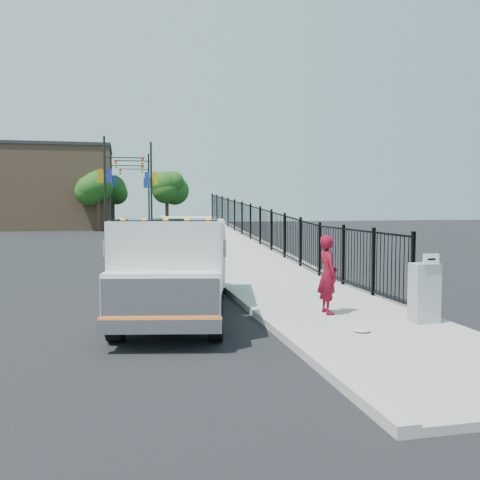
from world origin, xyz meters
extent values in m
plane|color=black|center=(0.00, 0.00, 0.00)|extent=(120.00, 120.00, 0.00)
cube|color=#9E998E|center=(1.93, -2.00, 0.06)|extent=(3.55, 12.00, 0.12)
cube|color=#ADAAA3|center=(0.00, -2.00, 0.08)|extent=(0.30, 12.00, 0.16)
cube|color=#9E998E|center=(2.12, 16.00, 0.00)|extent=(3.95, 24.06, 3.19)
cube|color=black|center=(3.55, 12.00, 0.90)|extent=(0.10, 28.00, 1.80)
cube|color=black|center=(-1.77, -0.47, 0.49)|extent=(2.06, 6.16, 0.20)
cube|color=silver|center=(-2.17, -2.50, 1.39)|extent=(2.45, 2.34, 1.79)
cube|color=silver|center=(-2.38, -3.60, 0.94)|extent=(2.19, 1.02, 0.90)
cube|color=silver|center=(-2.45, -3.93, 0.94)|extent=(2.04, 0.47, 0.76)
cube|color=silver|center=(-2.46, -4.00, 0.49)|extent=(2.14, 0.57, 0.25)
cube|color=orange|center=(-2.46, -4.00, 0.63)|extent=(2.12, 0.46, 0.05)
cube|color=black|center=(-2.21, -2.72, 1.93)|extent=(2.16, 1.53, 0.76)
cube|color=silver|center=(-1.54, 0.67, 1.39)|extent=(2.84, 4.11, 1.53)
cube|color=silver|center=(-3.44, -3.16, 1.79)|extent=(0.06, 0.06, 0.31)
cube|color=silver|center=(-1.24, -3.60, 1.79)|extent=(0.06, 0.06, 0.31)
cube|color=orange|center=(-3.06, -2.87, 2.31)|extent=(0.10, 0.09, 0.05)
cube|color=orange|center=(-2.67, -2.95, 2.31)|extent=(0.10, 0.09, 0.05)
cube|color=orange|center=(-2.27, -3.03, 2.31)|extent=(0.10, 0.09, 0.05)
cube|color=orange|center=(-1.88, -3.11, 2.31)|extent=(0.10, 0.09, 0.05)
cube|color=orange|center=(-1.48, -3.18, 2.31)|extent=(0.10, 0.09, 0.05)
cylinder|color=black|center=(-3.21, -2.93, 0.45)|extent=(0.46, 0.94, 0.90)
cylinder|color=black|center=(-1.36, -3.30, 0.45)|extent=(0.46, 0.94, 0.90)
cylinder|color=black|center=(-2.36, 1.38, 0.45)|extent=(0.46, 0.94, 0.90)
cylinder|color=black|center=(-0.51, 1.02, 0.45)|extent=(0.46, 0.94, 0.90)
cylinder|color=black|center=(-2.17, 2.35, 0.45)|extent=(0.46, 0.94, 0.90)
cylinder|color=black|center=(-0.32, 1.98, 0.45)|extent=(0.46, 0.94, 0.90)
imported|color=maroon|center=(1.45, -1.96, 1.01)|extent=(0.44, 0.66, 1.78)
cube|color=gray|center=(3.10, -3.23, 0.75)|extent=(0.55, 0.40, 1.25)
cube|color=white|center=(3.10, -3.45, 1.48)|extent=(0.35, 0.04, 0.22)
ellipsoid|color=silver|center=(1.45, -3.74, 0.16)|extent=(0.34, 0.34, 0.08)
cylinder|color=black|center=(-4.31, 31.58, 4.00)|extent=(0.18, 0.18, 8.00)
cube|color=black|center=(-2.71, 31.58, 6.30)|extent=(3.20, 0.08, 0.08)
cube|color=black|center=(-1.27, 31.58, 5.95)|extent=(0.18, 0.22, 0.60)
cube|color=navy|center=(-3.96, 31.58, 4.80)|extent=(0.45, 0.04, 1.10)
cube|color=#C37211|center=(-4.66, 31.58, 4.80)|extent=(0.45, 0.04, 1.10)
cylinder|color=black|center=(-0.40, 34.90, 4.00)|extent=(0.18, 0.18, 8.00)
cube|color=black|center=(-2.00, 34.90, 6.30)|extent=(3.20, 0.08, 0.08)
cube|color=black|center=(-3.44, 34.90, 5.95)|extent=(0.18, 0.22, 0.60)
cube|color=gold|center=(-0.05, 34.90, 4.80)|extent=(0.45, 0.04, 1.10)
cube|color=navy|center=(-0.75, 34.90, 4.80)|extent=(0.45, 0.04, 1.10)
cylinder|color=black|center=(-3.95, 41.20, 4.00)|extent=(0.18, 0.18, 8.00)
cube|color=black|center=(-2.35, 41.20, 6.30)|extent=(3.20, 0.08, 0.08)
cube|color=black|center=(-0.91, 41.20, 5.95)|extent=(0.18, 0.22, 0.60)
cube|color=#29659A|center=(-3.60, 41.20, 4.80)|extent=(0.45, 0.04, 1.10)
cube|color=#C04007|center=(-4.30, 41.20, 4.80)|extent=(0.45, 0.04, 1.10)
cylinder|color=black|center=(-0.01, 46.64, 4.00)|extent=(0.18, 0.18, 8.00)
cube|color=black|center=(-1.61, 46.64, 6.30)|extent=(3.20, 0.08, 0.08)
cube|color=black|center=(-3.05, 46.64, 5.95)|extent=(0.18, 0.22, 0.60)
cube|color=#F05B29|center=(0.34, 46.64, 4.80)|extent=(0.45, 0.04, 1.10)
cube|color=#13559D|center=(-0.36, 46.64, 4.80)|extent=(0.45, 0.04, 1.10)
cylinder|color=#382314|center=(-5.09, 37.93, 1.60)|extent=(0.36, 0.36, 3.20)
sphere|color=#194714|center=(-5.09, 37.93, 4.00)|extent=(2.97, 2.97, 2.97)
cylinder|color=#382314|center=(1.32, 39.14, 1.60)|extent=(0.36, 0.36, 3.20)
sphere|color=#194714|center=(1.32, 39.14, 4.00)|extent=(2.61, 2.61, 2.61)
cylinder|color=#382314|center=(-3.89, 47.70, 1.60)|extent=(0.36, 0.36, 3.20)
sphere|color=#194714|center=(-3.89, 47.70, 4.00)|extent=(2.92, 2.92, 2.92)
cube|color=#8C664C|center=(-9.00, 44.00, 4.00)|extent=(10.00, 10.00, 8.00)
camera|label=1|loc=(-3.11, -13.22, 2.63)|focal=40.00mm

